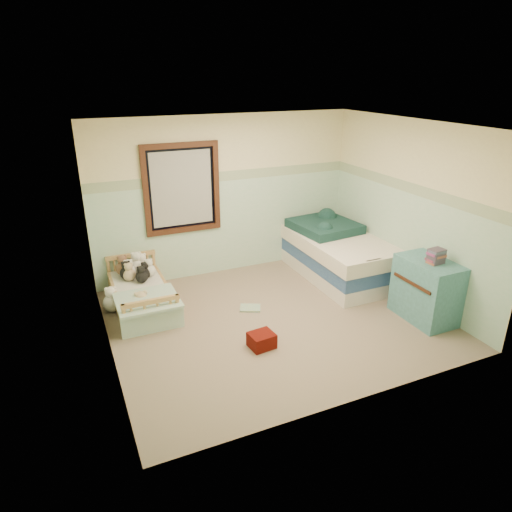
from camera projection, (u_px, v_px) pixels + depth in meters
name	position (u px, v px, depth m)	size (l,w,h in m)	color
floor	(274.00, 319.00, 6.12)	(4.20, 3.60, 0.02)	#6C5B4C
ceiling	(278.00, 125.00, 5.17)	(4.20, 3.60, 0.02)	silver
wall_back	(226.00, 196.00, 7.17)	(4.20, 0.04, 2.50)	beige
wall_front	(364.00, 289.00, 4.12)	(4.20, 0.04, 2.50)	beige
wall_left	(99.00, 256.00, 4.86)	(0.04, 3.60, 2.50)	beige
wall_right	(410.00, 211.00, 6.43)	(0.04, 3.60, 2.50)	beige
wainscot_mint	(227.00, 227.00, 7.35)	(4.20, 0.01, 1.50)	#9FCDAE
border_strip	(225.00, 176.00, 7.04)	(4.20, 0.01, 0.15)	#5A805B
window_frame	(182.00, 189.00, 6.80)	(1.16, 0.06, 1.36)	black
window_blinds	(182.00, 189.00, 6.81)	(0.92, 0.01, 1.12)	beige
toddler_bed_frame	(142.00, 301.00, 6.39)	(0.73, 1.46, 0.19)	#946540
toddler_mattress	(141.00, 291.00, 6.33)	(0.67, 1.40, 0.12)	silver
patchwork_quilt	(147.00, 300.00, 5.92)	(0.79, 0.73, 0.03)	#79B5E0
plush_bed_brown	(123.00, 268.00, 6.64)	(0.21, 0.21, 0.21)	brown
plush_bed_white	(137.00, 266.00, 6.71)	(0.23, 0.23, 0.23)	silver
plush_bed_tan	(129.00, 275.00, 6.47)	(0.18, 0.18, 0.18)	#CDB389
plush_bed_dark	(146.00, 272.00, 6.56)	(0.17, 0.17, 0.17)	black
plush_floor_cream	(112.00, 303.00, 6.27)	(0.25, 0.25, 0.25)	white
plush_floor_tan	(142.00, 309.00, 6.10)	(0.26, 0.26, 0.26)	#CDB389
twin_bed_frame	(335.00, 267.00, 7.45)	(1.09, 2.18, 0.22)	white
twin_boxspring	(336.00, 254.00, 7.37)	(1.09, 2.18, 0.22)	navy
twin_mattress	(336.00, 242.00, 7.28)	(1.13, 2.22, 0.22)	silver
teal_blanket	(324.00, 226.00, 7.45)	(0.92, 0.98, 0.14)	black
dresser	(426.00, 290.00, 5.99)	(0.52, 0.83, 0.83)	#396E6E
book_stack	(436.00, 256.00, 5.73)	(0.19, 0.15, 0.19)	brown
red_pillow	(262.00, 340.00, 5.46)	(0.29, 0.25, 0.18)	maroon
floor_book	(250.00, 308.00, 6.36)	(0.28, 0.22, 0.03)	gold
extra_plush_0	(127.00, 273.00, 6.58)	(0.15, 0.15, 0.15)	silver
extra_plush_1	(129.00, 272.00, 6.54)	(0.20, 0.20, 0.20)	silver
extra_plush_2	(142.00, 266.00, 6.74)	(0.20, 0.20, 0.20)	white
extra_plush_3	(142.00, 277.00, 6.41)	(0.17, 0.17, 0.17)	black
extra_plush_4	(127.00, 273.00, 6.50)	(0.19, 0.19, 0.19)	black
extra_plush_5	(149.00, 271.00, 6.60)	(0.19, 0.19, 0.19)	silver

